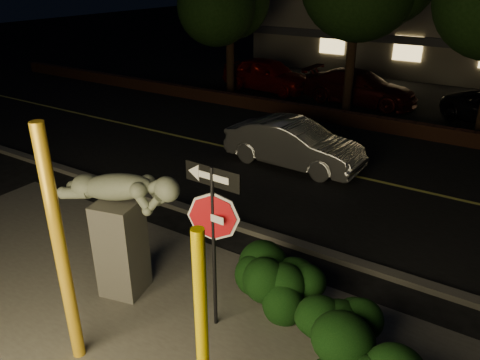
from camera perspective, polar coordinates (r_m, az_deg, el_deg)
name	(u,v)px	position (r m, az deg, el deg)	size (l,w,h in m)	color
ground	(383,144)	(16.04, 17.05, 4.19)	(90.00, 90.00, 0.00)	black
road	(350,175)	(13.35, 13.32, 0.55)	(80.00, 8.00, 0.01)	black
lane_marking	(351,175)	(13.34, 13.32, 0.60)	(80.00, 0.12, 0.01)	#C1BE4D
curb	(281,239)	(9.94, 5.05, -7.24)	(80.00, 0.25, 0.12)	#4C4944
brick_wall	(395,127)	(17.16, 18.41, 6.20)	(40.00, 0.35, 0.50)	#442316
parking_lot	(431,98)	(22.61, 22.26, 9.21)	(40.00, 12.00, 0.01)	black
building	(469,32)	(30.07, 26.16, 15.87)	(22.00, 10.20, 4.00)	#685F53
yellow_pole_left	(61,252)	(6.74, -21.03, -8.18)	(0.18, 0.18, 3.62)	gold
yellow_pole_right	(202,342)	(5.53, -4.62, -19.09)	(0.15, 0.15, 2.92)	#FFD300
signpost	(213,218)	(6.80, -3.30, -4.60)	(0.94, 0.08, 2.76)	black
sculpture	(120,219)	(8.04, -14.41, -4.68)	(2.20, 1.05, 2.36)	#4C4944
hedge_center	(267,271)	(8.12, 3.36, -11.07)	(2.12, 0.99, 1.10)	black
hedge_right	(341,314)	(7.42, 12.20, -15.65)	(1.68, 0.90, 1.10)	black
silver_sedan	(294,144)	(13.53, 6.58, 4.40)	(1.40, 4.01, 1.32)	#A2A3A7
parked_car_red	(268,74)	(22.28, 3.40, 12.73)	(1.77, 4.41, 1.50)	#7B0A04
parked_car_darkred	(360,87)	(20.60, 14.39, 10.88)	(1.93, 4.76, 1.38)	#3A0C0B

